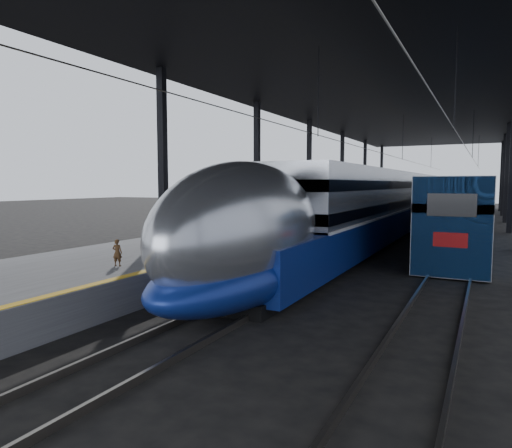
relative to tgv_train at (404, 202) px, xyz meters
The scene contains 8 objects.
ground 26.58m from the tgv_train, 94.33° to the right, with size 160.00×160.00×0.00m, color black.
platform 8.60m from the tgv_train, 130.57° to the right, with size 6.00×80.00×1.00m, color #4C4C4F.
yellow_strip 7.04m from the tgv_train, 112.80° to the right, with size 0.30×80.00×0.01m, color gold.
rails 7.17m from the tgv_train, 68.74° to the right, with size 6.52×80.00×0.16m.
canopy 9.56m from the tgv_train, 90.89° to the right, with size 18.00×75.00×9.47m.
tgv_train is the anchor object (origin of this frame).
second_train 7.98m from the tgv_train, 51.20° to the left, with size 2.79×56.05×3.84m.
child 28.75m from the tgv_train, 98.10° to the right, with size 0.31×0.20×0.85m, color #482E18.
Camera 1 is at (8.17, -12.57, 3.56)m, focal length 32.00 mm.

